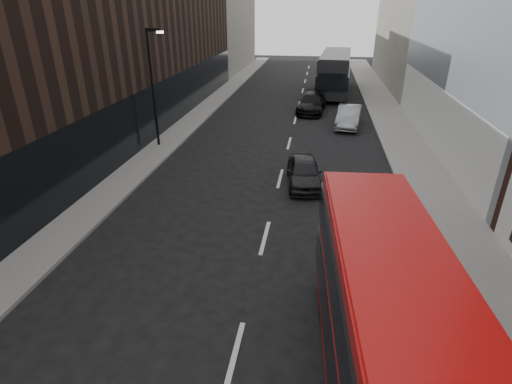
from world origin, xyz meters
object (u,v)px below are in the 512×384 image
at_px(street_lamp, 153,81).
at_px(grey_bus, 335,72).
at_px(car_a, 304,172).
at_px(red_bus, 393,349).
at_px(car_b, 349,117).
at_px(car_c, 312,103).

distance_m(street_lamp, grey_bus, 22.56).
bearing_deg(street_lamp, car_a, -25.73).
bearing_deg(car_a, red_bus, -86.56).
xyz_separation_m(car_b, car_c, (-2.86, 4.10, 0.00)).
bearing_deg(street_lamp, car_b, 28.67).
distance_m(street_lamp, red_bus, 20.99).
height_order(grey_bus, car_b, grey_bus).
relative_size(street_lamp, car_c, 1.32).
relative_size(grey_bus, car_b, 2.69).
bearing_deg(car_b, car_a, -96.89).
relative_size(street_lamp, grey_bus, 0.56).
height_order(car_a, car_c, car_c).
distance_m(street_lamp, car_a, 11.07).
relative_size(red_bus, car_a, 2.49).
bearing_deg(grey_bus, car_b, -82.42).
distance_m(red_bus, car_c, 28.24).
xyz_separation_m(street_lamp, car_a, (9.47, -4.56, -3.49)).
xyz_separation_m(red_bus, grey_bus, (-0.33, 36.66, -0.10)).
bearing_deg(car_c, red_bus, -79.95).
bearing_deg(red_bus, car_a, 95.95).
height_order(grey_bus, car_a, grey_bus).
height_order(red_bus, grey_bus, red_bus).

